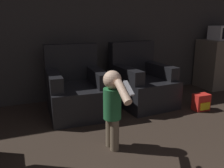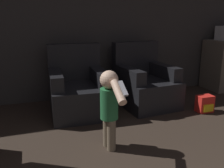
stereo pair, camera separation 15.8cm
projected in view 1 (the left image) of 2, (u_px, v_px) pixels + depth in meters
name	position (u px, v px, depth m)	size (l,w,h in m)	color
wall_back	(86.00, 19.00, 4.00)	(8.40, 0.05, 2.60)	#33302D
armchair_left	(76.00, 91.00, 3.52)	(0.81, 0.94, 0.95)	black
armchair_right	(141.00, 84.00, 3.89)	(0.84, 0.96, 0.95)	black
person_toddler	(113.00, 104.00, 2.49)	(0.18, 0.57, 0.83)	brown
toy_backpack	(201.00, 102.00, 3.65)	(0.23, 0.17, 0.24)	red
kitchen_counter	(223.00, 63.00, 4.85)	(0.93, 0.56, 0.91)	#665B4C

